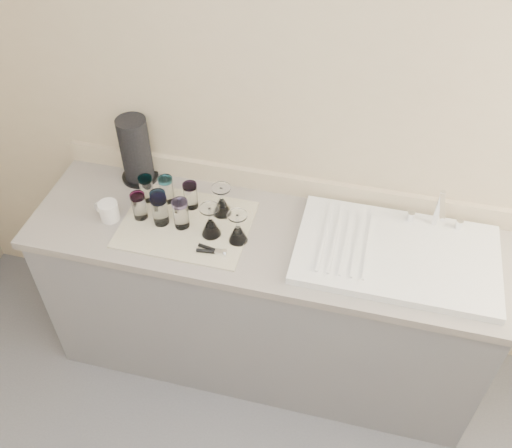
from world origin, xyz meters
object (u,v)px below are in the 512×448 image
(tumbler_purple, at_px, (191,195))
(white_mug, at_px, (108,211))
(goblet_front_left, at_px, (211,225))
(goblet_back_left, at_px, (222,205))
(sink_unit, at_px, (397,253))
(goblet_front_right, at_px, (238,231))
(tumbler_blue, at_px, (160,210))
(can_opener, at_px, (212,251))
(tumbler_cyan, at_px, (167,189))
(tumbler_magenta, at_px, (139,206))
(tumbler_lavender, at_px, (181,214))
(tumbler_extra, at_px, (159,205))
(paper_towel_roll, at_px, (136,151))
(tumbler_teal, at_px, (147,188))

(tumbler_purple, relative_size, white_mug, 1.02)
(goblet_front_left, bearing_deg, goblet_back_left, 85.80)
(sink_unit, bearing_deg, goblet_front_right, -173.73)
(tumbler_blue, bearing_deg, can_opener, -23.75)
(tumbler_cyan, height_order, tumbler_magenta, same)
(tumbler_lavender, relative_size, tumbler_extra, 1.01)
(tumbler_purple, height_order, tumbler_extra, tumbler_extra)
(tumbler_purple, relative_size, goblet_front_right, 0.87)
(tumbler_purple, relative_size, goblet_front_left, 0.85)
(tumbler_blue, bearing_deg, goblet_front_right, -3.83)
(tumbler_lavender, relative_size, white_mug, 1.11)
(sink_unit, height_order, tumbler_magenta, sink_unit)
(white_mug, relative_size, paper_towel_roll, 0.39)
(goblet_back_left, height_order, paper_towel_roll, paper_towel_roll)
(tumbler_magenta, bearing_deg, tumbler_blue, -6.00)
(sink_unit, relative_size, tumbler_lavender, 5.95)
(tumbler_extra, bearing_deg, goblet_back_left, 19.18)
(tumbler_purple, bearing_deg, goblet_front_right, -30.63)
(tumbler_extra, bearing_deg, tumbler_cyan, 93.71)
(tumbler_purple, distance_m, tumbler_magenta, 0.23)
(tumbler_cyan, xyz_separation_m, tumbler_purple, (0.12, -0.01, -0.00))
(can_opener, bearing_deg, tumbler_extra, 152.38)
(tumbler_lavender, bearing_deg, goblet_front_left, -7.37)
(tumbler_teal, height_order, tumbler_cyan, tumbler_cyan)
(goblet_back_left, bearing_deg, goblet_front_right, -52.26)
(tumbler_blue, relative_size, goblet_back_left, 0.94)
(tumbler_blue, relative_size, tumbler_lavender, 1.02)
(goblet_front_left, height_order, can_opener, goblet_front_left)
(sink_unit, bearing_deg, white_mug, -176.65)
(tumbler_extra, height_order, goblet_front_left, goblet_front_left)
(tumbler_teal, height_order, white_mug, tumbler_teal)
(goblet_back_left, height_order, goblet_front_right, goblet_back_left)
(goblet_front_left, xyz_separation_m, paper_towel_roll, (-0.44, 0.29, 0.10))
(goblet_front_left, bearing_deg, tumbler_extra, 169.44)
(white_mug, bearing_deg, tumbler_lavender, 4.58)
(tumbler_teal, distance_m, white_mug, 0.20)
(tumbler_blue, xyz_separation_m, tumbler_extra, (-0.02, 0.03, -0.00))
(tumbler_teal, xyz_separation_m, tumbler_extra, (0.10, -0.10, 0.01))
(sink_unit, distance_m, tumbler_cyan, 1.03)
(tumbler_magenta, xyz_separation_m, tumbler_extra, (0.08, 0.02, 0.00))
(tumbler_magenta, height_order, goblet_back_left, goblet_back_left)
(tumbler_blue, bearing_deg, white_mug, -174.15)
(sink_unit, relative_size, tumbler_cyan, 6.38)
(sink_unit, height_order, tumbler_purple, sink_unit)
(tumbler_teal, relative_size, can_opener, 0.97)
(sink_unit, bearing_deg, tumbler_cyan, 174.92)
(tumbler_teal, xyz_separation_m, tumbler_magenta, (0.01, -0.12, 0.00))
(white_mug, bearing_deg, goblet_back_left, 16.84)
(paper_towel_roll, bearing_deg, tumbler_teal, -55.66)
(tumbler_purple, distance_m, paper_towel_roll, 0.35)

